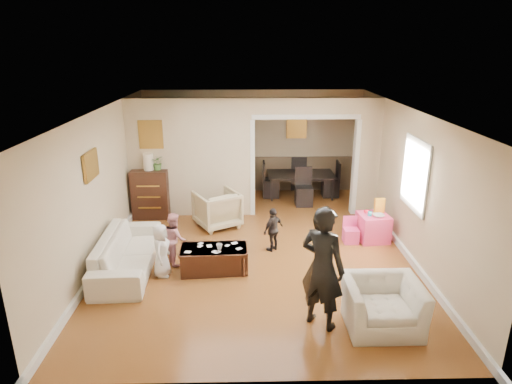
{
  "coord_description": "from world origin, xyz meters",
  "views": [
    {
      "loc": [
        -0.18,
        -7.6,
        3.68
      ],
      "look_at": [
        0.0,
        0.2,
        1.05
      ],
      "focal_mm": 30.96,
      "sensor_mm": 36.0,
      "label": 1
    }
  ],
  "objects_px": {
    "table_lamp": "(148,162)",
    "armchair_front": "(382,305)",
    "coffee_cup": "(219,247)",
    "play_table": "(373,227)",
    "coffee_table": "(214,259)",
    "armchair_back": "(217,209)",
    "cyan_cup": "(370,214)",
    "dresser": "(151,194)",
    "child_toddler": "(273,229)",
    "child_kneel_a": "(161,250)",
    "adult_person": "(322,268)",
    "child_kneel_b": "(175,238)",
    "sofa": "(127,253)",
    "dining_table": "(301,185)"
  },
  "relations": [
    {
      "from": "table_lamp",
      "to": "child_kneel_a",
      "type": "height_order",
      "value": "table_lamp"
    },
    {
      "from": "child_kneel_b",
      "to": "armchair_back",
      "type": "bearing_deg",
      "value": -46.3
    },
    {
      "from": "coffee_table",
      "to": "play_table",
      "type": "xyz_separation_m",
      "value": [
        3.03,
        1.16,
        0.06
      ]
    },
    {
      "from": "dresser",
      "to": "play_table",
      "type": "xyz_separation_m",
      "value": [
        4.58,
        -1.34,
        -0.28
      ]
    },
    {
      "from": "coffee_cup",
      "to": "adult_person",
      "type": "bearing_deg",
      "value": -46.04
    },
    {
      "from": "armchair_front",
      "to": "dresser",
      "type": "distance_m",
      "value": 5.7
    },
    {
      "from": "table_lamp",
      "to": "adult_person",
      "type": "bearing_deg",
      "value": -52.6
    },
    {
      "from": "table_lamp",
      "to": "coffee_cup",
      "type": "xyz_separation_m",
      "value": [
        1.65,
        -2.55,
        -0.8
      ]
    },
    {
      "from": "dresser",
      "to": "play_table",
      "type": "relative_size",
      "value": 1.96
    },
    {
      "from": "play_table",
      "to": "dining_table",
      "type": "distance_m",
      "value": 2.88
    },
    {
      "from": "dresser",
      "to": "child_toddler",
      "type": "bearing_deg",
      "value": -33.95
    },
    {
      "from": "armchair_back",
      "to": "child_kneel_b",
      "type": "relative_size",
      "value": 0.91
    },
    {
      "from": "cyan_cup",
      "to": "child_kneel_b",
      "type": "xyz_separation_m",
      "value": [
        -3.63,
        -0.81,
        -0.11
      ]
    },
    {
      "from": "child_kneel_b",
      "to": "child_toddler",
      "type": "relative_size",
      "value": 1.11
    },
    {
      "from": "armchair_front",
      "to": "play_table",
      "type": "xyz_separation_m",
      "value": [
        0.65,
        2.79,
        -0.06
      ]
    },
    {
      "from": "armchair_back",
      "to": "child_kneel_a",
      "type": "xyz_separation_m",
      "value": [
        -0.79,
        -2.08,
        0.07
      ]
    },
    {
      "from": "cyan_cup",
      "to": "child_kneel_a",
      "type": "relative_size",
      "value": 0.09
    },
    {
      "from": "coffee_cup",
      "to": "sofa",
      "type": "bearing_deg",
      "value": 175.7
    },
    {
      "from": "dresser",
      "to": "child_toddler",
      "type": "xyz_separation_m",
      "value": [
        2.6,
        -1.75,
        -0.12
      ]
    },
    {
      "from": "dining_table",
      "to": "coffee_table",
      "type": "bearing_deg",
      "value": -117.44
    },
    {
      "from": "child_kneel_b",
      "to": "child_kneel_a",
      "type": "bearing_deg",
      "value": 136.7
    },
    {
      "from": "armchair_back",
      "to": "dresser",
      "type": "relative_size",
      "value": 0.78
    },
    {
      "from": "coffee_cup",
      "to": "armchair_front",
      "type": "bearing_deg",
      "value": -34.65
    },
    {
      "from": "coffee_cup",
      "to": "play_table",
      "type": "height_order",
      "value": "play_table"
    },
    {
      "from": "table_lamp",
      "to": "child_toddler",
      "type": "xyz_separation_m",
      "value": [
        2.6,
        -1.75,
        -0.85
      ]
    },
    {
      "from": "play_table",
      "to": "child_kneel_b",
      "type": "xyz_separation_m",
      "value": [
        -3.73,
        -0.86,
        0.2
      ]
    },
    {
      "from": "cyan_cup",
      "to": "child_kneel_b",
      "type": "bearing_deg",
      "value": -167.45
    },
    {
      "from": "coffee_cup",
      "to": "child_kneel_a",
      "type": "bearing_deg",
      "value": -173.99
    },
    {
      "from": "dresser",
      "to": "coffee_table",
      "type": "bearing_deg",
      "value": -58.24
    },
    {
      "from": "child_toddler",
      "to": "table_lamp",
      "type": "bearing_deg",
      "value": -78.82
    },
    {
      "from": "coffee_cup",
      "to": "child_kneel_b",
      "type": "xyz_separation_m",
      "value": [
        -0.8,
        0.35,
        0.0
      ]
    },
    {
      "from": "adult_person",
      "to": "child_kneel_a",
      "type": "xyz_separation_m",
      "value": [
        -2.41,
        1.41,
        -0.41
      ]
    },
    {
      "from": "dining_table",
      "to": "child_toddler",
      "type": "distance_m",
      "value": 3.19
    },
    {
      "from": "table_lamp",
      "to": "sofa",
      "type": "bearing_deg",
      "value": -88.25
    },
    {
      "from": "coffee_table",
      "to": "coffee_cup",
      "type": "bearing_deg",
      "value": -26.57
    },
    {
      "from": "table_lamp",
      "to": "armchair_front",
      "type": "bearing_deg",
      "value": -46.4
    },
    {
      "from": "table_lamp",
      "to": "coffee_table",
      "type": "height_order",
      "value": "table_lamp"
    },
    {
      "from": "table_lamp",
      "to": "child_kneel_b",
      "type": "height_order",
      "value": "table_lamp"
    },
    {
      "from": "armchair_front",
      "to": "child_toddler",
      "type": "bearing_deg",
      "value": 118.9
    },
    {
      "from": "cyan_cup",
      "to": "child_kneel_a",
      "type": "distance_m",
      "value": 3.99
    },
    {
      "from": "adult_person",
      "to": "child_kneel_b",
      "type": "distance_m",
      "value": 2.95
    },
    {
      "from": "armchair_back",
      "to": "armchair_front",
      "type": "bearing_deg",
      "value": 95.64
    },
    {
      "from": "sofa",
      "to": "play_table",
      "type": "xyz_separation_m",
      "value": [
        4.5,
        1.09,
        -0.05
      ]
    },
    {
      "from": "dresser",
      "to": "child_kneel_b",
      "type": "distance_m",
      "value": 2.36
    },
    {
      "from": "play_table",
      "to": "cyan_cup",
      "type": "bearing_deg",
      "value": -153.43
    },
    {
      "from": "armchair_back",
      "to": "cyan_cup",
      "type": "xyz_separation_m",
      "value": [
        2.99,
        -0.82,
        0.19
      ]
    },
    {
      "from": "coffee_table",
      "to": "coffee_cup",
      "type": "distance_m",
      "value": 0.28
    },
    {
      "from": "armchair_back",
      "to": "coffee_cup",
      "type": "bearing_deg",
      "value": 65.79
    },
    {
      "from": "coffee_cup",
      "to": "child_kneel_b",
      "type": "relative_size",
      "value": 0.11
    },
    {
      "from": "sofa",
      "to": "child_kneel_b",
      "type": "height_order",
      "value": "child_kneel_b"
    }
  ]
}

